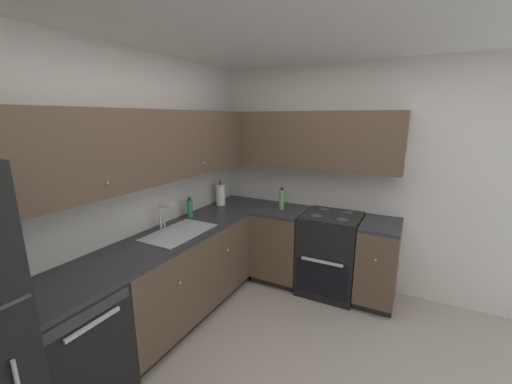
{
  "coord_description": "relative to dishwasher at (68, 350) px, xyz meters",
  "views": [
    {
      "loc": [
        -1.71,
        -0.53,
        1.95
      ],
      "look_at": [
        0.96,
        0.86,
        1.22
      ],
      "focal_mm": 21.9,
      "sensor_mm": 36.0,
      "label": 1
    }
  ],
  "objects": [
    {
      "name": "dishwasher",
      "position": [
        0.0,
        0.0,
        0.0
      ],
      "size": [
        0.6,
        0.63,
        0.86
      ],
      "color": "black",
      "rests_on": "ground_plane"
    },
    {
      "name": "upper_cabinets_right",
      "position": [
        2.41,
        -0.76,
        1.27
      ],
      "size": [
        0.32,
        2.13,
        0.63
      ],
      "color": "brown"
    },
    {
      "name": "upper_cabinets_back",
      "position": [
        0.97,
        0.14,
        1.27
      ],
      "size": [
        2.55,
        0.34,
        0.63
      ],
      "color": "brown"
    },
    {
      "name": "lower_cabinets_back",
      "position": [
        1.14,
        0.0,
        0.0
      ],
      "size": [
        1.66,
        0.62,
        0.86
      ],
      "color": "brown",
      "rests_on": "ground_plane"
    },
    {
      "name": "oil_bottle",
      "position": [
        2.27,
        -0.58,
        0.58
      ],
      "size": [
        0.06,
        0.06,
        0.26
      ],
      "color": "#729E66",
      "rests_on": "countertop_right"
    },
    {
      "name": "oven_range",
      "position": [
        2.29,
        -1.17,
        0.03
      ],
      "size": [
        0.68,
        0.62,
        1.04
      ],
      "color": "black",
      "rests_on": "ground_plane"
    },
    {
      "name": "lower_cabinets_right",
      "position": [
        2.27,
        -1.03,
        0.0
      ],
      "size": [
        0.62,
        1.58,
        0.86
      ],
      "color": "brown",
      "rests_on": "ground_plane"
    },
    {
      "name": "countertop_right",
      "position": [
        2.27,
        -1.03,
        0.45
      ],
      "size": [
        0.6,
        1.58,
        0.03
      ],
      "color": "#2D2D33",
      "rests_on": "lower_cabinets_right"
    },
    {
      "name": "paper_towel_roll",
      "position": [
        2.09,
        0.16,
        0.59
      ],
      "size": [
        0.11,
        0.11,
        0.32
      ],
      "color": "white",
      "rests_on": "countertop_back"
    },
    {
      "name": "wall_right",
      "position": [
        2.59,
        -1.41,
        0.83
      ],
      "size": [
        0.05,
        3.53,
        2.52
      ],
      "primitive_type": "cube",
      "color": "silver",
      "rests_on": "ground_plane"
    },
    {
      "name": "faucet",
      "position": [
        1.11,
        0.18,
        0.61
      ],
      "size": [
        0.07,
        0.16,
        0.24
      ],
      "color": "silver",
      "rests_on": "countertop_back"
    },
    {
      "name": "soap_bottle",
      "position": [
        1.53,
        0.18,
        0.56
      ],
      "size": [
        0.06,
        0.06,
        0.22
      ],
      "color": "#338C4C",
      "rests_on": "countertop_back"
    },
    {
      "name": "wall_back",
      "position": [
        0.71,
        0.33,
        0.83
      ],
      "size": [
        3.82,
        0.05,
        2.52
      ],
      "primitive_type": "cube",
      "color": "silver",
      "rests_on": "ground_plane"
    },
    {
      "name": "countertop_back",
      "position": [
        1.13,
        0.0,
        0.45
      ],
      "size": [
        2.87,
        0.6,
        0.03
      ],
      "primitive_type": "cube",
      "color": "#2D2D33",
      "rests_on": "lower_cabinets_back"
    },
    {
      "name": "sink",
      "position": [
        1.11,
        -0.03,
        0.42
      ],
      "size": [
        0.68,
        0.4,
        0.1
      ],
      "color": "#B7B7BC",
      "rests_on": "countertop_back"
    }
  ]
}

